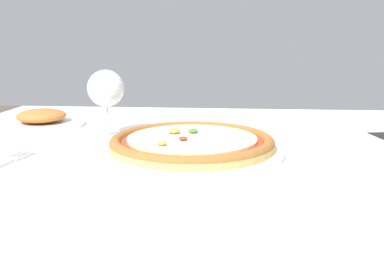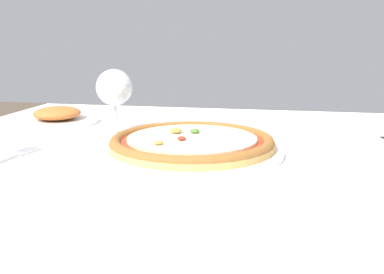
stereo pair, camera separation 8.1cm
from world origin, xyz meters
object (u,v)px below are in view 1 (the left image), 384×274
pizza_plate (192,144)px  side_plate (42,120)px  fork (3,163)px  wine_glass_far_left (106,90)px  dining_table (190,192)px

pizza_plate → side_plate: 0.45m
side_plate → fork: bearing=-77.1°
pizza_plate → side_plate: (-0.39, 0.22, -0.00)m
pizza_plate → wine_glass_far_left: size_ratio=2.36×
dining_table → wine_glass_far_left: wine_glass_far_left is taller
dining_table → side_plate: bearing=151.8°
fork → wine_glass_far_left: bearing=62.5°
dining_table → wine_glass_far_left: bearing=151.1°
dining_table → pizza_plate: size_ratio=3.38×
fork → side_plate: bearing=102.9°
fork → side_plate: (-0.08, 0.33, 0.01)m
pizza_plate → dining_table: bearing=113.3°
pizza_plate → fork: size_ratio=2.06×
pizza_plate → wine_glass_far_left: (-0.20, 0.12, 0.09)m
dining_table → wine_glass_far_left: size_ratio=7.98×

